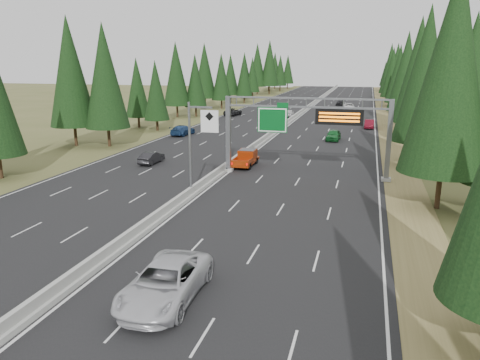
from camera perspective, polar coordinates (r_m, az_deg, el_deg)
name	(u,v)px	position (r m, az deg, el deg)	size (l,w,h in m)	color
road	(292,120)	(92.62, 6.41, 7.22)	(32.00, 260.00, 0.08)	black
shoulder_right	(387,124)	(91.63, 17.54, 6.57)	(3.60, 260.00, 0.06)	olive
shoulder_left	(206,118)	(96.94, -4.13, 7.58)	(3.60, 260.00, 0.06)	#4C5226
median_barrier	(292,119)	(92.58, 6.41, 7.45)	(0.70, 260.00, 0.85)	#9B9B95
sign_gantry	(312,125)	(46.42, 8.77, 6.67)	(16.75, 0.98, 7.80)	slate
hov_sign_pole	(196,143)	(38.83, -5.35, 4.49)	(2.80, 0.50, 8.00)	slate
tree_row_right	(424,73)	(78.09, 21.54, 12.08)	(12.04, 238.35, 18.89)	black
tree_row_left	(169,75)	(90.03, -8.61, 12.59)	(11.57, 237.67, 18.39)	black
silver_minivan	(165,282)	(23.23, -9.10, -12.20)	(3.06, 6.63, 1.84)	silver
red_pickup	(247,157)	(51.65, 0.82, 2.83)	(1.89, 5.28, 1.72)	black
car_ahead_green	(333,135)	(69.62, 11.32, 5.40)	(1.85, 4.61, 1.57)	#166127
car_ahead_dkred	(369,124)	(83.82, 15.48, 6.59)	(1.54, 4.43, 1.46)	maroon
car_ahead_dkgrey	(331,114)	(98.99, 11.09, 7.89)	(1.78, 4.38, 1.27)	black
car_ahead_white	(349,107)	(115.23, 13.14, 8.71)	(2.44, 5.30, 1.47)	white
car_ahead_far	(340,103)	(126.16, 12.08, 9.21)	(1.69, 4.21, 1.43)	black
car_onc_near	(151,158)	(53.60, -10.75, 2.69)	(1.42, 4.06, 1.34)	black
car_onc_blue	(183,130)	(73.85, -7.01, 6.06)	(2.18, 5.36, 1.55)	navy
car_onc_white	(289,113)	(98.02, 6.04, 8.11)	(1.86, 4.63, 1.58)	silver
car_onc_far	(233,112)	(100.51, -0.87, 8.32)	(2.51, 5.44, 1.51)	black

